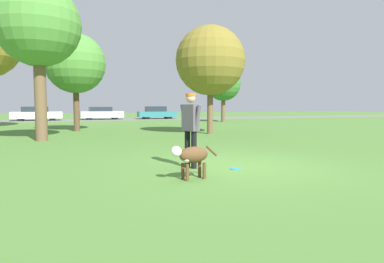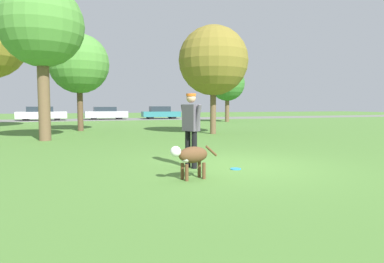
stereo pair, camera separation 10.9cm
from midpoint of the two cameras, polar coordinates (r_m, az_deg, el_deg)
ground_plane at (r=8.35m, az=7.05°, el=-5.71°), size 120.00×120.00×0.00m
far_road_strip at (r=36.34m, az=-14.50°, el=1.95°), size 120.00×6.00×0.01m
person at (r=7.92m, az=-0.62°, el=1.24°), size 0.36×0.63×1.73m
dog at (r=6.73m, az=-0.56°, el=-4.08°), size 1.06×0.43×0.68m
frisbee at (r=7.93m, az=6.82°, el=-6.19°), size 0.25×0.25×0.02m
tree_mid_center at (r=20.57m, az=-19.02°, el=10.64°), size 3.34×3.34×5.47m
tree_near_left at (r=15.68m, az=-24.46°, el=15.73°), size 3.37×3.37×6.39m
tree_far_right at (r=30.57m, az=5.15°, el=7.93°), size 3.06×3.06×4.91m
tree_near_right at (r=17.69m, az=2.89°, el=11.68°), size 3.52×3.52×5.48m
parked_car_white at (r=35.86m, az=-24.60°, el=2.71°), size 4.59×2.04×1.34m
parked_car_silver at (r=36.42m, az=-14.93°, el=2.95°), size 4.29×1.77×1.30m
parked_car_teal at (r=37.22m, az=-6.03°, el=3.13°), size 4.12×1.97×1.35m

